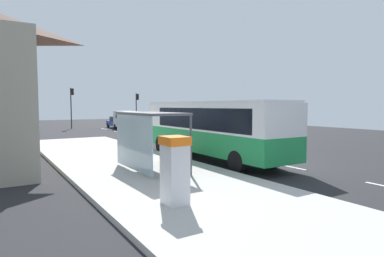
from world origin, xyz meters
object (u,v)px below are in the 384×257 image
(white_van, at_px, (127,119))
(sedan_near, at_px, (118,122))
(ticket_machine, at_px, (175,170))
(bus_shelter, at_px, (145,126))
(traffic_light_far_side, at_px, (72,102))
(recycling_bin_green, at_px, (178,152))
(traffic_light_near_side, at_px, (137,104))
(bus, at_px, (210,126))
(recycling_bin_yellow, at_px, (171,151))

(white_van, xyz_separation_m, sedan_near, (0.10, 3.88, -0.55))
(ticket_machine, distance_m, bus_shelter, 5.19)
(sedan_near, distance_m, traffic_light_far_side, 6.32)
(recycling_bin_green, relative_size, traffic_light_near_side, 0.20)
(bus, bearing_deg, traffic_light_far_side, 92.78)
(recycling_bin_yellow, relative_size, traffic_light_far_side, 0.18)
(white_van, xyz_separation_m, bus_shelter, (-8.61, -24.74, 0.75))
(traffic_light_far_side, xyz_separation_m, bus_shelter, (-3.31, -30.50, -1.38))
(sedan_near, bearing_deg, traffic_light_far_side, 160.75)
(bus, xyz_separation_m, recycling_bin_green, (-2.49, -0.76, -1.19))
(bus_shelter, bearing_deg, traffic_light_far_side, 83.81)
(sedan_near, relative_size, recycling_bin_yellow, 4.66)
(sedan_near, bearing_deg, bus, -98.50)
(traffic_light_near_side, distance_m, bus_shelter, 32.02)
(bus, xyz_separation_m, white_van, (3.91, 22.95, -0.50))
(recycling_bin_yellow, distance_m, traffic_light_far_side, 28.93)
(recycling_bin_green, xyz_separation_m, bus_shelter, (-2.21, -1.03, 1.44))
(traffic_light_near_side, xyz_separation_m, bus_shelter, (-11.92, -29.70, -1.05))
(recycling_bin_green, relative_size, traffic_light_far_side, 0.18)
(ticket_machine, distance_m, traffic_light_far_side, 35.82)
(ticket_machine, bearing_deg, traffic_light_near_side, 69.18)
(recycling_bin_green, distance_m, traffic_light_near_side, 30.37)
(white_van, bearing_deg, bus, -99.67)
(ticket_machine, bearing_deg, bus_shelter, 75.67)
(white_van, relative_size, ticket_machine, 2.71)
(recycling_bin_yellow, relative_size, bus_shelter, 0.24)
(ticket_machine, bearing_deg, traffic_light_far_side, 82.65)
(white_van, relative_size, bus_shelter, 1.31)
(recycling_bin_green, bearing_deg, recycling_bin_yellow, 90.00)
(recycling_bin_green, bearing_deg, traffic_light_near_side, 71.30)
(recycling_bin_yellow, bearing_deg, bus, 1.47)
(bus_shelter, bearing_deg, ticket_machine, -104.33)
(ticket_machine, height_order, recycling_bin_green, ticket_machine)
(sedan_near, relative_size, traffic_light_near_side, 0.94)
(sedan_near, relative_size, bus_shelter, 1.11)
(ticket_machine, height_order, recycling_bin_yellow, ticket_machine)
(white_van, xyz_separation_m, ticket_machine, (-9.88, -29.69, -0.17))
(white_van, xyz_separation_m, traffic_light_far_side, (-5.30, 5.76, 2.14))
(traffic_light_far_side, bearing_deg, recycling_bin_yellow, -92.18)
(traffic_light_near_side, distance_m, traffic_light_far_side, 8.65)
(bus, relative_size, sedan_near, 2.49)
(sedan_near, relative_size, recycling_bin_green, 4.66)
(white_van, xyz_separation_m, traffic_light_near_side, (3.30, 4.96, 1.80))
(traffic_light_near_side, bearing_deg, traffic_light_far_side, 174.69)
(traffic_light_far_side, bearing_deg, ticket_machine, -97.35)
(ticket_machine, xyz_separation_m, traffic_light_far_side, (4.57, 35.45, 2.31))
(bus_shelter, bearing_deg, recycling_bin_green, 24.97)
(recycling_bin_yellow, bearing_deg, ticket_machine, -117.50)
(bus_shelter, bearing_deg, white_van, 70.81)
(sedan_near, xyz_separation_m, traffic_light_near_side, (3.20, 1.09, 2.36))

